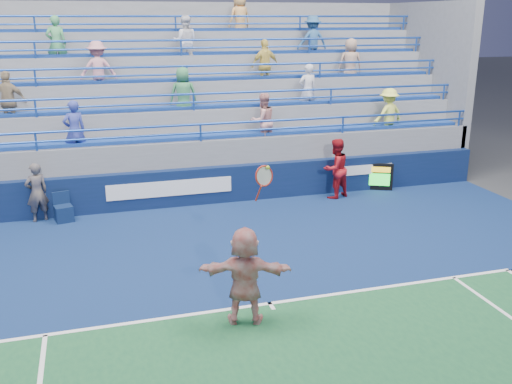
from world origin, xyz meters
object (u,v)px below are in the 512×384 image
object	(u,v)px
tennis_player	(245,276)
serve_speed_board	(373,177)
line_judge	(37,193)
judge_chair	(64,212)
ball_girl	(335,169)

from	to	relation	value
tennis_player	serve_speed_board	bearing A→B (deg)	48.37
serve_speed_board	tennis_player	distance (m)	9.20
serve_speed_board	line_judge	bearing A→B (deg)	-179.24
judge_chair	line_judge	world-z (taller)	line_judge
judge_chair	ball_girl	bearing A→B (deg)	-0.57
serve_speed_board	line_judge	size ratio (longest dim) A/B	0.74
judge_chair	ball_girl	distance (m)	7.95
ball_girl	judge_chair	bearing A→B (deg)	-21.27
line_judge	ball_girl	size ratio (longest dim) A/B	0.89
serve_speed_board	ball_girl	size ratio (longest dim) A/B	0.65
line_judge	tennis_player	bearing A→B (deg)	99.65
judge_chair	tennis_player	world-z (taller)	tennis_player
serve_speed_board	tennis_player	bearing A→B (deg)	-131.63
line_judge	ball_girl	world-z (taller)	ball_girl
ball_girl	line_judge	bearing A→B (deg)	-22.59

